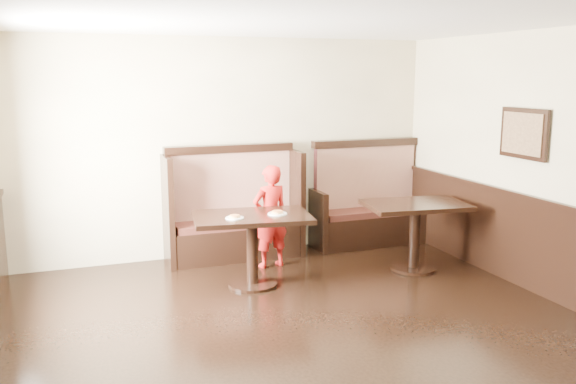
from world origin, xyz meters
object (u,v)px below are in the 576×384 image
table_neighbor (415,220)px  child (270,216)px  table_main (252,232)px  booth_main (233,217)px  booth_neighbor (368,209)px

table_neighbor → child: size_ratio=1.01×
table_neighbor → table_main: bearing=-175.9°
booth_main → table_main: 1.15m
booth_neighbor → table_main: bearing=-150.9°
booth_neighbor → table_neighbor: size_ratio=1.29×
booth_neighbor → child: size_ratio=1.31×
table_neighbor → booth_neighbor: bearing=95.9°
booth_main → table_neighbor: booth_main is taller
table_main → child: bearing=63.2°
booth_main → table_main: bearing=-94.8°
booth_main → child: bearing=-60.2°
booth_main → booth_neighbor: (1.95, -0.00, -0.05)m
booth_main → booth_neighbor: 1.95m
table_neighbor → booth_main: bearing=154.1°
table_main → child: child is taller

